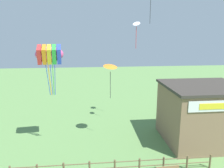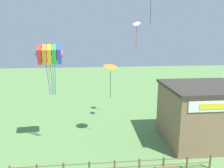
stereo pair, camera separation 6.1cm
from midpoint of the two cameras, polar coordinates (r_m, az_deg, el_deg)
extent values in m
cylinder|color=brown|center=(17.11, 0.81, -20.87)|extent=(0.14, 0.14, 1.15)
cylinder|color=brown|center=(17.38, 7.26, -20.38)|extent=(0.14, 0.14, 1.15)
cylinder|color=brown|center=(17.84, 13.40, -19.70)|extent=(0.14, 0.14, 1.15)
cylinder|color=brown|center=(18.47, 19.12, -18.87)|extent=(0.14, 0.14, 1.15)
cylinder|color=brown|center=(19.26, 24.36, -17.94)|extent=(0.14, 0.14, 1.15)
cylinder|color=brown|center=(16.89, 0.82, -19.73)|extent=(14.73, 0.07, 0.07)
cylinder|color=brown|center=(17.14, 0.81, -21.03)|extent=(14.73, 0.07, 0.07)
cube|color=#84664C|center=(22.58, 22.63, -7.40)|extent=(6.97, 6.14, 5.25)
cube|color=#38332D|center=(21.82, 23.25, -0.61)|extent=(7.27, 6.44, 0.24)
cube|color=white|center=(19.46, 27.39, -5.09)|extent=(5.92, 0.08, 0.90)
ellipsoid|color=#E54C8C|center=(19.30, -15.91, 7.48)|extent=(2.51, 1.89, 1.62)
cube|color=red|center=(19.36, -18.27, 7.34)|extent=(0.52, 1.68, 1.65)
cube|color=orange|center=(19.33, -17.09, 7.41)|extent=(0.52, 1.68, 1.65)
cube|color=yellow|center=(19.30, -15.91, 7.48)|extent=(0.52, 1.68, 1.65)
cube|color=green|center=(19.28, -14.72, 7.55)|extent=(0.52, 1.68, 1.65)
cube|color=blue|center=(19.27, -13.53, 7.61)|extent=(0.52, 1.68, 1.65)
cylinder|color=blue|center=(19.44, -16.27, 1.30)|extent=(0.25, 0.45, 2.96)
cylinder|color=orange|center=(19.40, -15.84, 1.30)|extent=(0.16, 0.47, 2.96)
cylinder|color=blue|center=(19.37, -15.40, 1.32)|extent=(0.05, 0.47, 2.96)
cylinder|color=green|center=(19.36, -14.96, 1.33)|extent=(0.16, 0.47, 2.96)
cylinder|color=blue|center=(19.36, -14.55, 1.36)|extent=(0.25, 0.45, 2.96)
cylinder|color=#2D2D33|center=(23.70, 10.14, 18.77)|extent=(0.05, 0.05, 2.91)
cone|color=orange|center=(20.18, -0.32, 4.69)|extent=(1.71, 1.70, 0.42)
cylinder|color=#333338|center=(20.52, -0.32, -0.28)|extent=(0.05, 0.05, 2.56)
cone|color=white|center=(22.61, 6.55, 15.46)|extent=(0.98, 0.95, 0.45)
cylinder|color=red|center=(22.59, 6.45, 11.94)|extent=(0.05, 0.05, 2.18)
camera|label=1|loc=(0.03, -89.89, 0.02)|focal=35.00mm
camera|label=2|loc=(0.03, 90.11, -0.02)|focal=35.00mm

